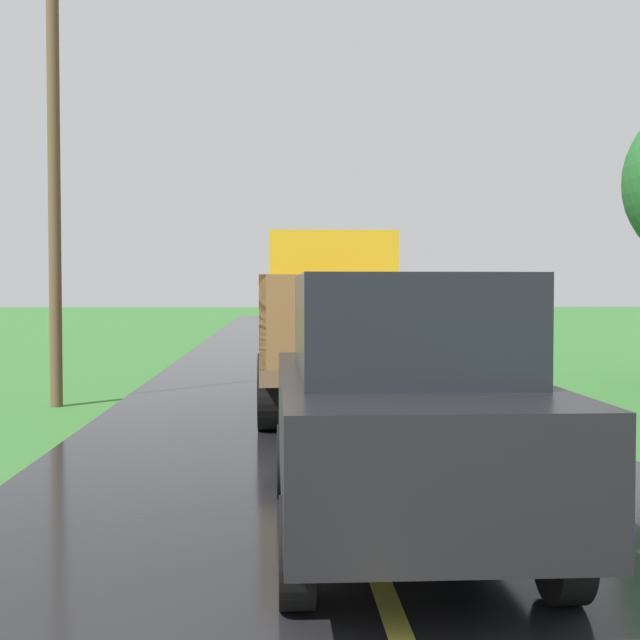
# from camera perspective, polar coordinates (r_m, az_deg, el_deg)

# --- Properties ---
(banana_truck_near) EXTENTS (2.38, 5.82, 2.80)m
(banana_truck_near) POSITION_cam_1_polar(r_m,az_deg,el_deg) (13.30, 1.12, 0.15)
(banana_truck_near) COLOR #2D2D30
(banana_truck_near) RESTS_ON road_surface
(utility_pole_roadside) EXTENTS (2.11, 0.20, 7.75)m
(utility_pole_roadside) POSITION_cam_1_polar(r_m,az_deg,el_deg) (14.41, -17.77, 11.07)
(utility_pole_roadside) COLOR brown
(utility_pole_roadside) RESTS_ON ground
(following_car) EXTENTS (1.74, 4.10, 1.92)m
(following_car) POSITION_cam_1_polar(r_m,az_deg,el_deg) (6.02, 5.43, -5.80)
(following_car) COLOR black
(following_car) RESTS_ON road_surface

